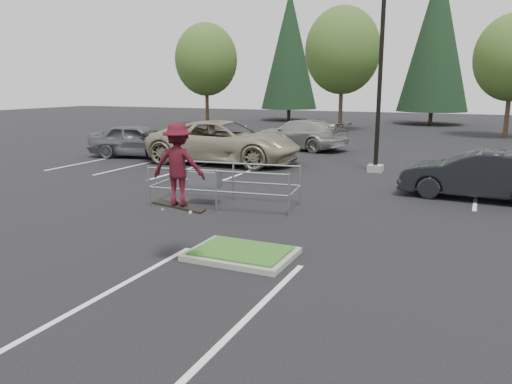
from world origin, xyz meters
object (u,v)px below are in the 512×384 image
at_px(decid_b, 342,53).
at_px(car_far_silver, 300,134).
at_px(decid_a, 206,62).
at_px(conif_a, 290,50).
at_px(light_pole, 381,62).
at_px(car_l_black, 197,146).
at_px(conif_b, 436,37).
at_px(car_l_grey, 138,141).
at_px(cart_corral, 210,180).
at_px(car_r_charc, 478,175).
at_px(car_l_tan, 224,142).
at_px(skateboarder, 178,165).

bearing_deg(decid_b, car_far_silver, -85.40).
height_order(decid_a, conif_a, conif_a).
bearing_deg(light_pole, decid_b, 109.35).
relative_size(decid_a, car_l_black, 1.76).
bearing_deg(conif_b, car_l_grey, -111.63).
xyz_separation_m(decid_a, car_far_silver, (13.01, -12.03, -4.73)).
bearing_deg(conif_a, car_l_grey, -84.99).
xyz_separation_m(light_pole, cart_corral, (-3.50, -8.07, -3.77)).
height_order(decid_b, car_r_charc, decid_b).
bearing_deg(car_l_tan, car_l_grey, 86.30).
bearing_deg(car_l_black, decid_a, 6.74).
height_order(car_l_tan, car_l_black, car_l_tan).
height_order(conif_b, skateboarder, conif_b).
xyz_separation_m(skateboarder, car_far_silver, (-4.11, 19.00, -1.25)).
distance_m(light_pole, conif_b, 28.69).
bearing_deg(car_far_silver, light_pole, 57.86).
relative_size(decid_a, conif_b, 0.61).
distance_m(decid_a, car_far_silver, 18.34).
distance_m(conif_a, car_l_black, 29.81).
distance_m(decid_a, car_r_charc, 31.73).
height_order(conif_a, cart_corral, conif_a).
relative_size(decid_a, decid_b, 0.92).
xyz_separation_m(conif_b, car_l_black, (-8.00, -29.00, -7.11)).
relative_size(light_pole, skateboarder, 5.77).
bearing_deg(car_far_silver, decid_a, -117.41).
height_order(decid_a, cart_corral, decid_a).
bearing_deg(car_r_charc, light_pole, -130.42).
relative_size(light_pole, decid_a, 1.14).
distance_m(decid_b, conif_b, 11.78).
bearing_deg(car_far_silver, car_l_grey, -29.65).
bearing_deg(car_l_black, car_l_tan, -111.63).
bearing_deg(decid_a, car_r_charc, -44.14).
height_order(car_l_tan, car_far_silver, car_l_tan).
height_order(conif_b, car_l_tan, conif_b).
distance_m(conif_b, car_r_charc, 33.38).
bearing_deg(conif_a, skateboarder, -72.27).
height_order(car_l_black, car_far_silver, car_far_silver).
bearing_deg(light_pole, skateboarder, -96.10).
relative_size(decid_a, car_l_grey, 1.80).
distance_m(decid_a, conif_b, 20.95).
xyz_separation_m(car_l_grey, car_far_silver, (6.50, 6.50, 0.00)).
relative_size(cart_corral, car_l_black, 0.91).
xyz_separation_m(conif_a, conif_b, (14.00, 0.50, 0.75)).
height_order(skateboarder, car_far_silver, skateboarder).
bearing_deg(conif_b, car_l_tan, -102.63).
height_order(decid_a, car_l_grey, decid_a).
bearing_deg(conif_a, car_l_black, -78.11).
bearing_deg(car_far_silver, conif_b, -177.18).
bearing_deg(car_l_black, light_pole, -108.27).
distance_m(decid_a, skateboarder, 35.61).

